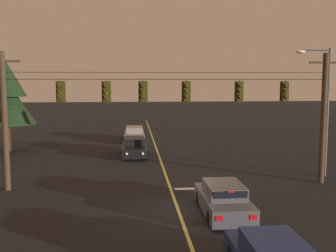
# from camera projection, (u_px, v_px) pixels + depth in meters

# --- Properties ---
(ground_plane) EXTENTS (180.00, 180.00, 0.00)m
(ground_plane) POSITION_uv_depth(u_px,v_px,m) (178.00, 209.00, 17.68)
(ground_plane) COLOR black
(lane_centre_stripe) EXTENTS (0.14, 60.00, 0.01)m
(lane_centre_stripe) POSITION_uv_depth(u_px,v_px,m) (162.00, 163.00, 27.40)
(lane_centre_stripe) COLOR #D1C64C
(lane_centre_stripe) RESTS_ON ground
(stop_bar_paint) EXTENTS (3.40, 0.36, 0.01)m
(stop_bar_paint) POSITION_uv_depth(u_px,v_px,m) (206.00, 188.00, 21.03)
(stop_bar_paint) COLOR silver
(stop_bar_paint) RESTS_ON ground
(signal_span_assembly) EXTENTS (18.74, 0.32, 7.13)m
(signal_span_assembly) POSITION_uv_depth(u_px,v_px,m) (170.00, 118.00, 21.04)
(signal_span_assembly) COLOR #423021
(signal_span_assembly) RESTS_ON ground
(traffic_light_leftmost) EXTENTS (0.48, 0.41, 1.22)m
(traffic_light_leftmost) POSITION_uv_depth(u_px,v_px,m) (60.00, 92.00, 20.36)
(traffic_light_leftmost) COLOR black
(traffic_light_left_inner) EXTENTS (0.48, 0.41, 1.22)m
(traffic_light_left_inner) POSITION_uv_depth(u_px,v_px,m) (106.00, 92.00, 20.57)
(traffic_light_left_inner) COLOR black
(traffic_light_centre) EXTENTS (0.48, 0.41, 1.22)m
(traffic_light_centre) POSITION_uv_depth(u_px,v_px,m) (143.00, 92.00, 20.74)
(traffic_light_centre) COLOR black
(traffic_light_right_inner) EXTENTS (0.48, 0.41, 1.22)m
(traffic_light_right_inner) POSITION_uv_depth(u_px,v_px,m) (187.00, 92.00, 20.94)
(traffic_light_right_inner) COLOR black
(traffic_light_rightmost) EXTENTS (0.48, 0.41, 1.22)m
(traffic_light_rightmost) POSITION_uv_depth(u_px,v_px,m) (240.00, 92.00, 21.20)
(traffic_light_rightmost) COLOR black
(traffic_light_far_right) EXTENTS (0.48, 0.41, 1.22)m
(traffic_light_far_right) POSITION_uv_depth(u_px,v_px,m) (285.00, 91.00, 21.42)
(traffic_light_far_right) COLOR black
(car_waiting_near_lane) EXTENTS (1.80, 4.33, 1.39)m
(car_waiting_near_lane) POSITION_uv_depth(u_px,v_px,m) (223.00, 200.00, 16.83)
(car_waiting_near_lane) COLOR #4C4C51
(car_waiting_near_lane) RESTS_ON ground
(car_oncoming_lead) EXTENTS (1.80, 4.42, 1.39)m
(car_oncoming_lead) POSITION_uv_depth(u_px,v_px,m) (134.00, 147.00, 29.99)
(car_oncoming_lead) COLOR black
(car_oncoming_lead) RESTS_ON ground
(car_oncoming_trailing) EXTENTS (1.80, 4.42, 1.39)m
(car_oncoming_trailing) POSITION_uv_depth(u_px,v_px,m) (134.00, 135.00, 37.14)
(car_oncoming_trailing) COLOR gray
(car_oncoming_trailing) RESTS_ON ground
(street_lamp_corner) EXTENTS (2.11, 0.30, 7.52)m
(street_lamp_corner) POSITION_uv_depth(u_px,v_px,m) (323.00, 100.00, 23.20)
(street_lamp_corner) COLOR #4C4F54
(street_lamp_corner) RESTS_ON ground
(tree_verge_near) EXTENTS (4.45, 4.45, 7.31)m
(tree_verge_near) POSITION_uv_depth(u_px,v_px,m) (6.00, 95.00, 31.61)
(tree_verge_near) COLOR #332316
(tree_verge_near) RESTS_ON ground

